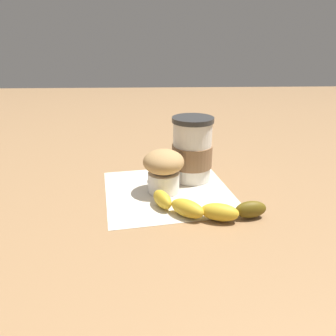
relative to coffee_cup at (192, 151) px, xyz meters
name	(u,v)px	position (x,y,z in m)	size (l,w,h in m)	color
ground_plane	(168,191)	(0.06, -0.05, -0.07)	(3.00, 3.00, 0.00)	#936D47
paper_napkin	(168,191)	(0.06, -0.05, -0.07)	(0.25, 0.25, 0.00)	beige
coffee_cup	(192,151)	(0.00, 0.00, 0.00)	(0.09, 0.09, 0.14)	silver
muffin	(164,168)	(0.06, -0.06, -0.02)	(0.08, 0.08, 0.09)	white
banana	(204,208)	(0.16, 0.00, -0.05)	(0.11, 0.20, 0.03)	gold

